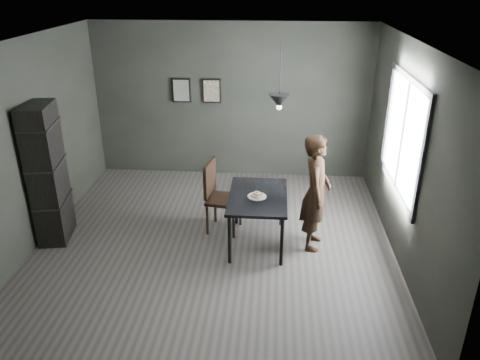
# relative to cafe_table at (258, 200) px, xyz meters

# --- Properties ---
(ground) EXTENTS (5.00, 5.00, 0.00)m
(ground) POSITION_rel_cafe_table_xyz_m (-0.60, 0.00, -0.67)
(ground) COLOR #332F2C
(ground) RESTS_ON ground
(back_wall) EXTENTS (5.00, 0.10, 2.80)m
(back_wall) POSITION_rel_cafe_table_xyz_m (-0.60, 2.50, 0.73)
(back_wall) COLOR black
(back_wall) RESTS_ON ground
(ceiling) EXTENTS (5.00, 5.00, 0.02)m
(ceiling) POSITION_rel_cafe_table_xyz_m (-0.60, 0.00, 2.13)
(ceiling) COLOR silver
(ceiling) RESTS_ON ground
(window_assembly) EXTENTS (0.04, 1.96, 1.56)m
(window_assembly) POSITION_rel_cafe_table_xyz_m (1.87, 0.20, 0.93)
(window_assembly) COLOR white
(window_assembly) RESTS_ON ground
(cafe_table) EXTENTS (0.80, 1.20, 0.75)m
(cafe_table) POSITION_rel_cafe_table_xyz_m (0.00, 0.00, 0.00)
(cafe_table) COLOR black
(cafe_table) RESTS_ON ground
(white_plate) EXTENTS (0.23, 0.23, 0.01)m
(white_plate) POSITION_rel_cafe_table_xyz_m (-0.01, -0.06, 0.08)
(white_plate) COLOR white
(white_plate) RESTS_ON cafe_table
(donut_pile) EXTENTS (0.18, 0.18, 0.07)m
(donut_pile) POSITION_rel_cafe_table_xyz_m (-0.01, -0.06, 0.11)
(donut_pile) COLOR beige
(donut_pile) RESTS_ON white_plate
(woman) EXTENTS (0.47, 0.64, 1.64)m
(woman) POSITION_rel_cafe_table_xyz_m (0.78, -0.00, 0.15)
(woman) COLOR black
(woman) RESTS_ON ground
(wood_chair) EXTENTS (0.54, 0.54, 1.08)m
(wood_chair) POSITION_rel_cafe_table_xyz_m (-0.60, 0.35, -0.06)
(wood_chair) COLOR black
(wood_chair) RESTS_ON ground
(shelf_unit) EXTENTS (0.48, 0.72, 1.99)m
(shelf_unit) POSITION_rel_cafe_table_xyz_m (-2.92, -0.06, 0.32)
(shelf_unit) COLOR black
(shelf_unit) RESTS_ON ground
(pendant_lamp) EXTENTS (0.28, 0.28, 0.86)m
(pendant_lamp) POSITION_rel_cafe_table_xyz_m (0.25, 0.10, 1.38)
(pendant_lamp) COLOR black
(pendant_lamp) RESTS_ON ground
(framed_print_left) EXTENTS (0.34, 0.04, 0.44)m
(framed_print_left) POSITION_rel_cafe_table_xyz_m (-1.50, 2.47, 0.93)
(framed_print_left) COLOR black
(framed_print_left) RESTS_ON ground
(framed_print_right) EXTENTS (0.34, 0.04, 0.44)m
(framed_print_right) POSITION_rel_cafe_table_xyz_m (-0.95, 2.47, 0.93)
(framed_print_right) COLOR black
(framed_print_right) RESTS_ON ground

